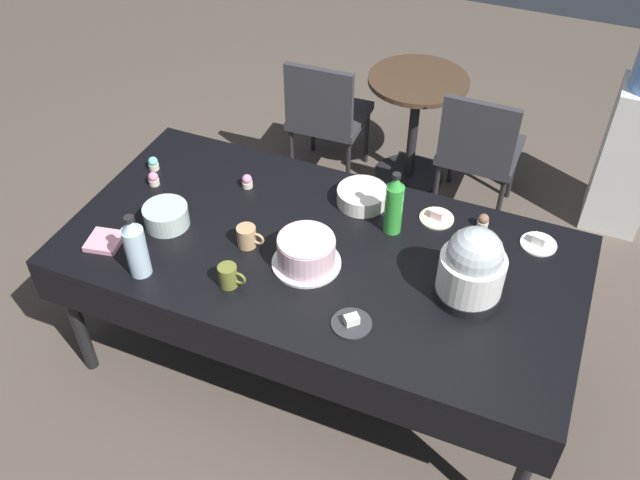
# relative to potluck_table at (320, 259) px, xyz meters

# --- Properties ---
(ground) EXTENTS (9.00, 9.00, 0.00)m
(ground) POSITION_rel_potluck_table_xyz_m (0.00, 0.00, -0.69)
(ground) COLOR brown
(potluck_table) EXTENTS (2.20, 1.10, 0.75)m
(potluck_table) POSITION_rel_potluck_table_xyz_m (0.00, 0.00, 0.00)
(potluck_table) COLOR black
(potluck_table) RESTS_ON ground
(frosted_layer_cake) EXTENTS (0.29, 0.29, 0.14)m
(frosted_layer_cake) POSITION_rel_potluck_table_xyz_m (-0.02, -0.11, 0.13)
(frosted_layer_cake) COLOR silver
(frosted_layer_cake) RESTS_ON potluck_table
(slow_cooker) EXTENTS (0.27, 0.27, 0.33)m
(slow_cooker) POSITION_rel_potluck_table_xyz_m (0.64, -0.02, 0.21)
(slow_cooker) COLOR black
(slow_cooker) RESTS_ON potluck_table
(glass_salad_bowl) EXTENTS (0.20, 0.20, 0.10)m
(glass_salad_bowl) POSITION_rel_potluck_table_xyz_m (-0.68, -0.12, 0.11)
(glass_salad_bowl) COLOR #B2C6BC
(glass_salad_bowl) RESTS_ON potluck_table
(ceramic_snack_bowl) EXTENTS (0.23, 0.23, 0.07)m
(ceramic_snack_bowl) POSITION_rel_potluck_table_xyz_m (0.06, 0.36, 0.10)
(ceramic_snack_bowl) COLOR silver
(ceramic_snack_bowl) RESTS_ON potluck_table
(dessert_plate_cream) EXTENTS (0.15, 0.15, 0.05)m
(dessert_plate_cream) POSITION_rel_potluck_table_xyz_m (0.40, 0.38, 0.07)
(dessert_plate_cream) COLOR beige
(dessert_plate_cream) RESTS_ON potluck_table
(dessert_plate_charcoal) EXTENTS (0.16, 0.16, 0.04)m
(dessert_plate_charcoal) POSITION_rel_potluck_table_xyz_m (0.27, -0.34, 0.07)
(dessert_plate_charcoal) COLOR #2D2D33
(dessert_plate_charcoal) RESTS_ON potluck_table
(dessert_plate_white) EXTENTS (0.16, 0.16, 0.05)m
(dessert_plate_white) POSITION_rel_potluck_table_xyz_m (0.85, 0.39, 0.07)
(dessert_plate_white) COLOR white
(dessert_plate_white) RESTS_ON potluck_table
(cupcake_cocoa) EXTENTS (0.05, 0.05, 0.07)m
(cupcake_cocoa) POSITION_rel_potluck_table_xyz_m (0.60, 0.41, 0.09)
(cupcake_cocoa) COLOR beige
(cupcake_cocoa) RESTS_ON potluck_table
(cupcake_vanilla) EXTENTS (0.05, 0.05, 0.07)m
(cupcake_vanilla) POSITION_rel_potluck_table_xyz_m (-0.89, 0.11, 0.09)
(cupcake_vanilla) COLOR beige
(cupcake_vanilla) RESTS_ON potluck_table
(cupcake_rose) EXTENTS (0.05, 0.05, 0.07)m
(cupcake_rose) POSITION_rel_potluck_table_xyz_m (-0.48, 0.26, 0.09)
(cupcake_rose) COLOR beige
(cupcake_rose) RESTS_ON potluck_table
(cupcake_mint) EXTENTS (0.05, 0.05, 0.07)m
(cupcake_mint) POSITION_rel_potluck_table_xyz_m (-0.96, 0.21, 0.09)
(cupcake_mint) COLOR beige
(cupcake_mint) RESTS_ON potluck_table
(soda_bottle_lime_soda) EXTENTS (0.08, 0.08, 0.30)m
(soda_bottle_lime_soda) POSITION_rel_potluck_table_xyz_m (0.24, 0.23, 0.20)
(soda_bottle_lime_soda) COLOR green
(soda_bottle_lime_soda) RESTS_ON potluck_table
(soda_bottle_water) EXTENTS (0.09, 0.09, 0.30)m
(soda_bottle_water) POSITION_rel_potluck_table_xyz_m (-0.62, -0.41, 0.20)
(soda_bottle_water) COLOR silver
(soda_bottle_water) RESTS_ON potluck_table
(coffee_mug_olive) EXTENTS (0.12, 0.08, 0.10)m
(coffee_mug_olive) POSITION_rel_potluck_table_xyz_m (-0.25, -0.34, 0.11)
(coffee_mug_olive) COLOR olive
(coffee_mug_olive) RESTS_ON potluck_table
(coffee_mug_tan) EXTENTS (0.12, 0.08, 0.10)m
(coffee_mug_tan) POSITION_rel_potluck_table_xyz_m (-0.29, -0.10, 0.11)
(coffee_mug_tan) COLOR tan
(coffee_mug_tan) RESTS_ON potluck_table
(paper_napkin_stack) EXTENTS (0.16, 0.16, 0.02)m
(paper_napkin_stack) POSITION_rel_potluck_table_xyz_m (-0.86, -0.33, 0.07)
(paper_napkin_stack) COLOR pink
(paper_napkin_stack) RESTS_ON potluck_table
(maroon_chair_left) EXTENTS (0.46, 0.46, 0.85)m
(maroon_chair_left) POSITION_rel_potluck_table_xyz_m (-0.55, 1.39, -0.20)
(maroon_chair_left) COLOR #333338
(maroon_chair_left) RESTS_ON ground
(maroon_chair_right) EXTENTS (0.45, 0.45, 0.85)m
(maroon_chair_right) POSITION_rel_potluck_table_xyz_m (0.40, 1.39, -0.20)
(maroon_chair_right) COLOR #333338
(maroon_chair_right) RESTS_ON ground
(round_cafe_table) EXTENTS (0.60, 0.60, 0.72)m
(round_cafe_table) POSITION_rel_potluck_table_xyz_m (-0.05, 1.62, -0.19)
(round_cafe_table) COLOR #473323
(round_cafe_table) RESTS_ON ground
(water_cooler) EXTENTS (0.32, 0.32, 1.24)m
(water_cooler) POSITION_rel_potluck_table_xyz_m (1.21, 1.67, -0.10)
(water_cooler) COLOR silver
(water_cooler) RESTS_ON ground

